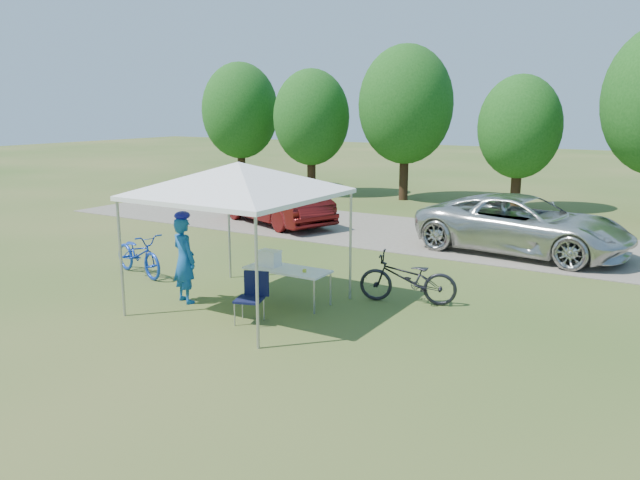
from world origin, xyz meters
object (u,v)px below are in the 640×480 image
object	(u,v)px
minivan	(523,225)
folding_table	(287,271)
cyclist	(184,260)
cooler	(269,258)
bike_blue	(139,254)
folding_chair	(253,293)
sedan	(275,200)
bike_dark	(408,278)

from	to	relation	value
minivan	folding_table	bearing A→B (deg)	162.56
folding_table	cyclist	bearing A→B (deg)	-150.73
folding_table	cyclist	distance (m)	1.98
cooler	bike_blue	xyz separation A→B (m)	(-3.56, -0.03, -0.35)
folding_table	minivan	xyz separation A→B (m)	(2.83, 6.52, 0.12)
folding_chair	minivan	distance (m)	8.18
cooler	minivan	bearing A→B (deg)	63.44
cooler	sedan	size ratio (longest dim) A/B	0.09
bike_dark	sedan	bearing A→B (deg)	-144.30
cooler	bike_dark	world-z (taller)	cooler
cooler	sedan	distance (m)	8.01
folding_chair	sedan	size ratio (longest dim) A/B	0.19
folding_table	cyclist	size ratio (longest dim) A/B	0.99
minivan	sedan	bearing A→B (deg)	95.34
folding_table	cooler	world-z (taller)	cooler
minivan	cyclist	bearing A→B (deg)	154.72
folding_table	cyclist	world-z (taller)	cyclist
folding_table	folding_chair	xyz separation A→B (m)	(0.06, -1.18, -0.11)
bike_blue	sedan	xyz separation A→B (m)	(-0.96, 6.65, 0.29)
cooler	bike_blue	world-z (taller)	cooler
bike_dark	folding_table	bearing A→B (deg)	-75.29
folding_table	bike_dark	size ratio (longest dim) A/B	0.89
cyclist	sedan	world-z (taller)	cyclist
bike_blue	sedan	size ratio (longest dim) A/B	0.40
folding_chair	bike_blue	size ratio (longest dim) A/B	0.48
cooler	sedan	xyz separation A→B (m)	(-4.52, 6.62, -0.06)
bike_dark	sedan	xyz separation A→B (m)	(-6.92, 5.44, 0.29)
folding_table	folding_chair	size ratio (longest dim) A/B	1.87
folding_table	sedan	bearing A→B (deg)	126.79
cooler	bike_blue	distance (m)	3.58
sedan	folding_table	bearing A→B (deg)	-121.55
minivan	sedan	size ratio (longest dim) A/B	1.15
cyclist	minivan	distance (m)	8.76
bike_blue	bike_dark	bearing A→B (deg)	-63.81
folding_table	cooler	distance (m)	0.47
folding_table	minivan	world-z (taller)	minivan
bike_blue	minivan	bearing A→B (deg)	-31.45
cyclist	folding_chair	bearing A→B (deg)	-169.33
folding_table	cyclist	xyz separation A→B (m)	(-1.72, -0.97, 0.19)
minivan	cooler	bearing A→B (deg)	159.49
cyclist	cooler	bearing A→B (deg)	-125.84
cyclist	minivan	world-z (taller)	cyclist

